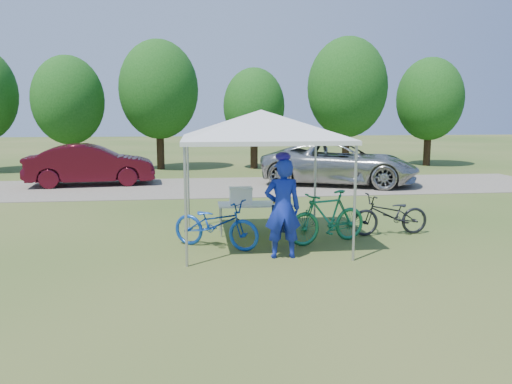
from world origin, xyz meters
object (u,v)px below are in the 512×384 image
Objects in this scene: folding_chair at (283,223)px; bike_blue at (216,224)px; cyclist at (283,209)px; minivan at (339,163)px; bike_green at (328,217)px; folding_table at (255,205)px; cooler at (241,195)px; bike_dark at (390,215)px; sedan at (91,165)px.

bike_blue is at bearing -163.30° from folding_chair.
folding_chair is at bearing -66.20° from bike_blue.
minivan is (3.77, 9.22, -0.10)m from cyclist.
folding_chair is 0.99m from bike_green.
cyclist is at bearing -78.33° from folding_chair.
folding_table is 0.28× the size of minivan.
minivan is at bearing 58.88° from cooler.
bike_green reaches higher than folding_table.
bike_dark is (2.66, 1.43, -0.47)m from cyclist.
bike_blue is at bearing -34.19° from cyclist.
bike_dark is at bearing 89.40° from bike_green.
bike_blue reaches higher than bike_dark.
folding_chair is at bearing -72.68° from folding_table.
minivan reaches higher than bike_dark.
cooler is 0.28× the size of bike_green.
bike_green reaches higher than bike_dark.
cyclist is at bearing -158.49° from sedan.
folding_table is 0.88× the size of bike_blue.
sedan is (-5.17, 8.16, 0.15)m from folding_table.
sedan is (-4.24, 9.33, 0.29)m from bike_blue.
sedan is (-9.21, 0.94, -0.04)m from minivan.
cyclist is at bearing -69.71° from bike_green.
minivan reaches higher than sedan.
minivan reaches higher than bike_green.
minivan is at bearing 142.99° from bike_green.
bike_blue is 3.90m from bike_dark.
bike_dark is at bearing -151.35° from cyclist.
bike_green is (1.10, 0.91, -0.38)m from cyclist.
folding_table is at bearing -81.79° from cyclist.
cyclist is 9.96m from minivan.
bike_green is (1.69, -1.09, -0.31)m from cooler.
bike_dark is at bearing -51.38° from bike_blue.
folding_chair is 1.65× the size of cooler.
minivan reaches higher than folding_chair.
cyclist is 3.05m from bike_dark.
folding_table is 1.96× the size of folding_chair.
folding_chair is 1.34m from bike_blue.
cyclist is (0.27, -1.99, 0.30)m from folding_table.
folding_table is at bearing -104.57° from bike_dark.
cooler is 3.32m from bike_dark.
bike_blue is at bearing -107.17° from bike_green.
sedan is (-5.57, 9.47, 0.29)m from folding_chair.
bike_dark reaches higher than folding_table.
cooler is at bearing 141.67° from folding_chair.
folding_chair is 0.18× the size of sedan.
sedan is (-4.85, 8.16, -0.08)m from cooler.
cooler reaches higher than bike_blue.
minivan is at bearing 60.77° from folding_table.
folding_chair is 1.54m from cooler.
bike_blue is (-1.33, 0.14, -0.00)m from folding_chair.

